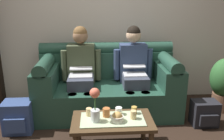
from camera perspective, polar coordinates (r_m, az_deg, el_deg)
back_wall_patterned at (r=3.79m, az=-1.53°, el=14.60°), size 6.00×0.12×2.90m
couch at (r=3.48m, az=-1.02°, el=-3.76°), size 1.95×0.88×0.96m
person_left at (r=3.39m, az=-7.31°, el=0.58°), size 0.56×0.67×1.22m
person_right at (r=3.42m, az=5.17°, el=0.82°), size 0.56×0.67×1.22m
coffee_table at (r=2.62m, az=0.10°, el=-12.58°), size 0.86×0.48×0.37m
flower_vase at (r=2.47m, az=-4.04°, el=-8.17°), size 0.10×0.10×0.37m
snack_bowl at (r=2.53m, az=1.24°, el=-11.18°), size 0.13×0.13×0.11m
cup_near_left at (r=2.58m, az=5.07°, el=-10.47°), size 0.06×0.06×0.09m
cup_near_right at (r=2.62m, az=-1.34°, el=-9.95°), size 0.08×0.08×0.10m
cup_far_center at (r=2.66m, az=1.59°, el=-9.63°), size 0.07×0.07×0.08m
cup_far_left at (r=2.69m, az=5.23°, el=-9.41°), size 0.06×0.06×0.08m
cup_far_right at (r=2.65m, az=-5.46°, el=-9.82°), size 0.06×0.06×0.08m
backpack_right at (r=3.38m, az=21.01°, el=-9.56°), size 0.32×0.27×0.33m
backpack_left at (r=3.21m, az=-21.28°, el=-10.33°), size 0.34×0.30×0.40m
potted_plant at (r=3.81m, az=24.91°, el=-2.62°), size 0.40×0.40×0.78m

